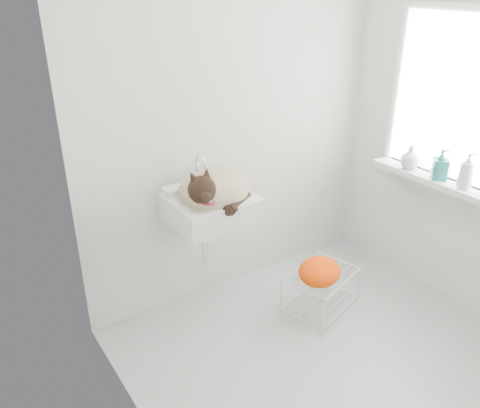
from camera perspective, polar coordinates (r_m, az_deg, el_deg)
floor at (r=3.07m, az=10.43°, el=-17.03°), size 2.20×2.00×0.02m
back_wall at (r=3.16m, az=-0.46°, el=10.66°), size 2.20×0.02×2.50m
left_wall at (r=1.84m, az=-11.95°, el=-1.02°), size 0.02×2.00×2.50m
window_glass at (r=3.35m, az=23.71°, el=11.18°), size 0.01×0.80×1.00m
window_frame at (r=3.34m, az=23.57°, el=11.16°), size 0.04×0.90×1.10m
windowsill at (r=3.44m, az=21.52°, el=2.70°), size 0.16×0.88×0.04m
sink at (r=2.91m, az=-3.45°, el=0.91°), size 0.49×0.43×0.20m
faucet at (r=3.00m, az=-5.29°, el=4.53°), size 0.18×0.13×0.18m
cat at (r=2.88m, az=-3.10°, el=1.58°), size 0.52×0.47×0.30m
wire_rack at (r=3.34m, az=9.39°, el=-9.76°), size 0.53×0.44×0.28m
towel at (r=3.18m, az=9.23°, el=-8.33°), size 0.39×0.35×0.13m
bottle_a at (r=3.31m, az=24.57°, el=1.68°), size 0.10×0.10×0.19m
bottle_b at (r=3.40m, az=22.09°, el=2.72°), size 0.13×0.13×0.20m
bottle_c at (r=3.52m, az=19.07°, el=3.96°), size 0.14×0.14×0.16m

